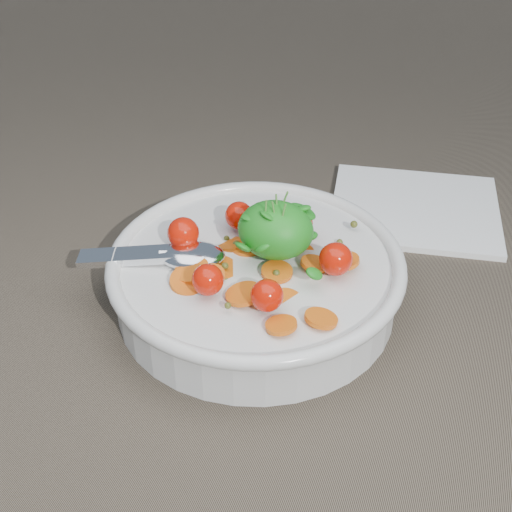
% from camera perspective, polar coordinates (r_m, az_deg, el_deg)
% --- Properties ---
extents(ground, '(6.00, 6.00, 0.00)m').
position_cam_1_polar(ground, '(0.61, 2.59, -4.42)').
color(ground, brown).
rests_on(ground, ground).
extents(bowl, '(0.27, 0.25, 0.10)m').
position_cam_1_polar(bowl, '(0.59, 0.01, -1.65)').
color(bowl, silver).
rests_on(bowl, ground).
extents(napkin, '(0.19, 0.17, 0.01)m').
position_cam_1_polar(napkin, '(0.75, 12.60, 3.70)').
color(napkin, white).
rests_on(napkin, ground).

